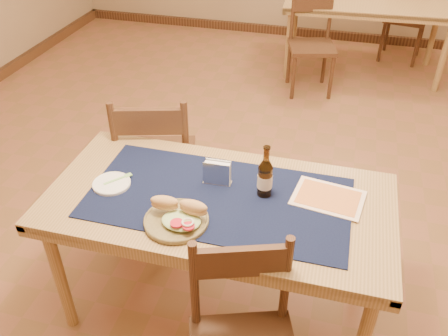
% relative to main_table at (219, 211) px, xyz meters
% --- Properties ---
extents(room, '(6.04, 7.04, 2.84)m').
position_rel_main_table_xyz_m(room, '(0.00, 0.80, 0.73)').
color(room, brown).
rests_on(room, ground).
extents(main_table, '(1.60, 0.80, 0.75)m').
position_rel_main_table_xyz_m(main_table, '(0.00, 0.00, 0.00)').
color(main_table, '#A17F4C').
rests_on(main_table, ground).
extents(placemat, '(1.20, 0.60, 0.01)m').
position_rel_main_table_xyz_m(placemat, '(0.00, 0.00, 0.09)').
color(placemat, black).
rests_on(placemat, main_table).
extents(baseboard, '(6.00, 7.00, 0.10)m').
position_rel_main_table_xyz_m(baseboard, '(0.00, 0.80, -0.62)').
color(baseboard, '#4D2F1B').
rests_on(baseboard, ground).
extents(back_table, '(1.68, 0.90, 0.75)m').
position_rel_main_table_xyz_m(back_table, '(0.63, 3.36, 0.00)').
color(back_table, '#A17F4C').
rests_on(back_table, ground).
extents(chair_main_far, '(0.56, 0.56, 0.98)m').
position_rel_main_table_xyz_m(chair_main_far, '(-0.54, 0.55, -0.16)').
color(chair_main_far, '#4D2F1B').
rests_on(chair_main_far, ground).
extents(chair_back_near, '(0.52, 0.52, 0.91)m').
position_rel_main_table_xyz_m(chair_back_near, '(0.15, 2.80, -0.20)').
color(chair_back_near, '#4D2F1B').
rests_on(chair_back_near, ground).
extents(chair_back_far, '(0.50, 0.50, 0.93)m').
position_rel_main_table_xyz_m(chair_back_far, '(1.05, 3.80, -0.19)').
color(chair_back_far, '#4D2F1B').
rests_on(chair_back_far, ground).
extents(sandwich_plate, '(0.28, 0.28, 0.11)m').
position_rel_main_table_xyz_m(sandwich_plate, '(-0.12, -0.21, 0.12)').
color(sandwich_plate, olive).
rests_on(sandwich_plate, placemat).
extents(side_plate, '(0.18, 0.18, 0.02)m').
position_rel_main_table_xyz_m(side_plate, '(-0.52, -0.04, 0.10)').
color(side_plate, white).
rests_on(side_plate, placemat).
extents(fork, '(0.11, 0.12, 0.00)m').
position_rel_main_table_xyz_m(fork, '(-0.49, -0.00, 0.10)').
color(fork, '#84C46B').
rests_on(fork, side_plate).
extents(beer_bottle, '(0.07, 0.07, 0.26)m').
position_rel_main_table_xyz_m(beer_bottle, '(0.20, 0.07, 0.18)').
color(beer_bottle, '#43280C').
rests_on(beer_bottle, placemat).
extents(napkin_holder, '(0.14, 0.05, 0.12)m').
position_rel_main_table_xyz_m(napkin_holder, '(-0.03, 0.10, 0.14)').
color(napkin_holder, silver).
rests_on(napkin_holder, placemat).
extents(menu_card, '(0.35, 0.27, 0.01)m').
position_rel_main_table_xyz_m(menu_card, '(0.49, 0.12, 0.09)').
color(menu_card, '#F9D9BC').
rests_on(menu_card, placemat).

